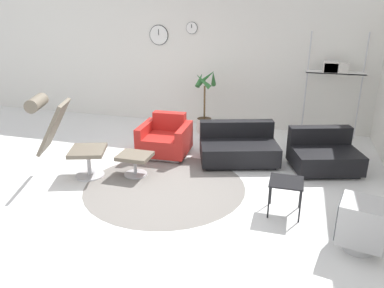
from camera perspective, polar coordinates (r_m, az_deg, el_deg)
ground_plane at (r=5.79m, az=-4.02°, el=-5.15°), size 12.00×12.00×0.00m
wall_back at (r=8.14m, az=2.91°, el=12.64°), size 12.00×0.09×2.80m
round_rug at (r=5.53m, az=-4.16°, el=-6.41°), size 2.35×2.35×0.01m
lounge_chair at (r=5.89m, az=-19.28°, el=1.96°), size 1.12×0.82×1.27m
ottoman at (r=5.84m, az=-8.69°, el=-2.35°), size 0.50×0.42×0.34m
armchair_red at (r=6.62m, az=-4.08°, el=0.63°), size 0.86×0.82×0.69m
couch_low at (r=6.35m, az=7.04°, el=-0.60°), size 1.45×1.16×0.63m
couch_second at (r=6.36m, az=19.41°, el=-1.63°), size 1.21×1.09×0.63m
side_table at (r=4.82m, az=14.16°, el=-6.02°), size 0.41×0.41×0.45m
crt_television at (r=4.44m, az=24.42°, el=-11.08°), size 0.55×0.53×0.57m
potted_plant at (r=7.72m, az=1.98°, el=5.16°), size 0.45×0.43×1.33m
shelf_unit at (r=7.62m, az=20.86°, el=10.47°), size 1.06×0.28×2.04m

